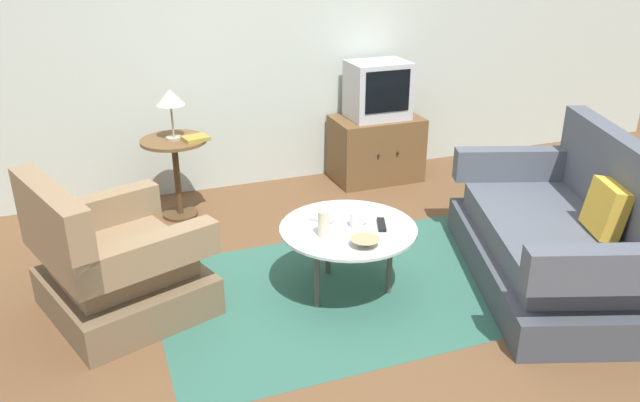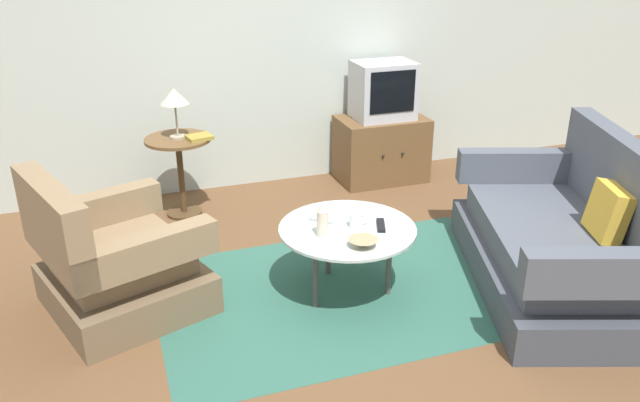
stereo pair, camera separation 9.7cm
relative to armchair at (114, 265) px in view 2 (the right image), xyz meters
The scene contains 16 objects.
ground_plane 1.48m from the armchair, 16.94° to the right, with size 16.00×16.00×0.00m, color brown.
back_wall 2.53m from the armchair, 52.91° to the left, with size 9.00×0.12×2.70m, color #B2BCB2.
area_rug 1.46m from the armchair, 11.14° to the right, with size 2.41×1.59×0.00m, color #2D5B4C.
armchair is the anchor object (origin of this frame).
couch 2.83m from the armchair, 13.22° to the right, with size 1.45×1.94×0.97m.
coffee_table 1.43m from the armchair, 11.08° to the right, with size 0.86×0.86×0.46m.
side_table 1.42m from the armchair, 65.88° to the left, with size 0.52×0.52×0.65m.
tv_stand 2.84m from the armchair, 31.55° to the left, with size 0.79×0.52×0.59m.
television 2.90m from the armchair, 31.62° to the left, with size 0.52×0.40×0.50m.
table_lamp 1.56m from the armchair, 65.61° to the left, with size 0.22×0.22×0.39m.
vase 1.29m from the armchair, 15.21° to the right, with size 0.07×0.07×0.22m.
mug 1.50m from the armchair, 11.19° to the right, with size 0.13×0.08×0.09m.
bowl 1.51m from the armchair, 21.25° to the right, with size 0.18×0.18×0.05m.
tv_remote_dark 1.64m from the armchair, 11.83° to the right, with size 0.11×0.18×0.02m.
tv_remote_silver 1.29m from the armchair, ahead, with size 0.15×0.14×0.02m.
book 1.45m from the armchair, 58.51° to the left, with size 0.22×0.19×0.03m.
Camera 2 is at (-1.31, -3.15, 2.18)m, focal length 35.63 mm.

